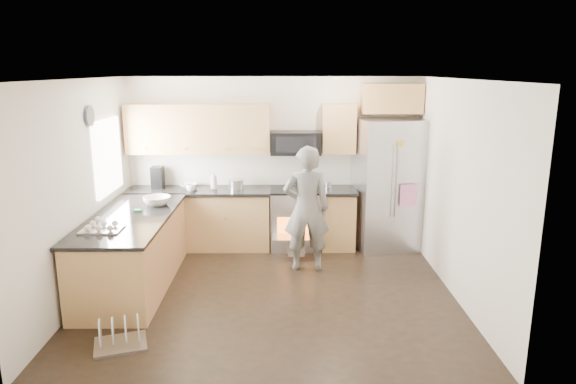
{
  "coord_description": "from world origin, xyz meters",
  "views": [
    {
      "loc": [
        0.17,
        -5.92,
        2.72
      ],
      "look_at": [
        0.22,
        0.5,
        1.17
      ],
      "focal_mm": 32.0,
      "sensor_mm": 36.0,
      "label": 1
    }
  ],
  "objects_px": {
    "person": "(306,209)",
    "refrigerator": "(389,184)",
    "dish_rack": "(120,338)",
    "stove_range": "(296,205)"
  },
  "relations": [
    {
      "from": "dish_rack",
      "to": "stove_range",
      "type": "bearing_deg",
      "value": 58.16
    },
    {
      "from": "refrigerator",
      "to": "dish_rack",
      "type": "height_order",
      "value": "refrigerator"
    },
    {
      "from": "stove_range",
      "to": "refrigerator",
      "type": "height_order",
      "value": "refrigerator"
    },
    {
      "from": "person",
      "to": "refrigerator",
      "type": "bearing_deg",
      "value": -146.67
    },
    {
      "from": "stove_range",
      "to": "dish_rack",
      "type": "distance_m",
      "value": 3.51
    },
    {
      "from": "refrigerator",
      "to": "person",
      "type": "distance_m",
      "value": 1.6
    },
    {
      "from": "stove_range",
      "to": "dish_rack",
      "type": "bearing_deg",
      "value": -121.84
    },
    {
      "from": "person",
      "to": "stove_range",
      "type": "bearing_deg",
      "value": -84.43
    },
    {
      "from": "dish_rack",
      "to": "person",
      "type": "bearing_deg",
      "value": 46.03
    },
    {
      "from": "person",
      "to": "dish_rack",
      "type": "xyz_separation_m",
      "value": [
        -1.95,
        -2.02,
        -0.78
      ]
    }
  ]
}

